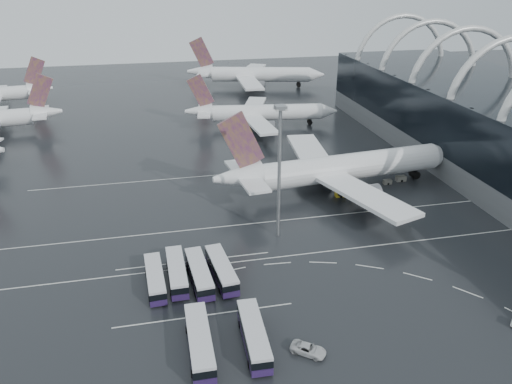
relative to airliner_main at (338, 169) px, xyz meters
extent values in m
plane|color=black|center=(-13.20, -24.74, -5.40)|extent=(420.00, 420.00, 0.00)
torus|color=silver|center=(44.80, 3.26, 12.60)|extent=(33.80, 1.80, 33.80)
torus|color=silver|center=(44.80, 22.26, 12.60)|extent=(33.80, 1.80, 33.80)
torus|color=silver|center=(44.80, 41.26, 12.60)|extent=(33.80, 1.80, 33.80)
torus|color=silver|center=(44.80, 60.26, 12.60)|extent=(33.80, 1.80, 33.80)
cube|color=silver|center=(-13.20, -26.74, -5.39)|extent=(120.00, 0.25, 0.01)
cube|color=silver|center=(-13.20, -12.74, -5.39)|extent=(120.00, 0.25, 0.01)
cube|color=silver|center=(-13.20, 15.26, -5.39)|extent=(120.00, 0.25, 0.01)
cube|color=silver|center=(-37.20, -40.74, -5.39)|extent=(28.00, 0.25, 0.01)
cube|color=silver|center=(-37.20, -24.74, -5.39)|extent=(28.00, 0.25, 0.01)
cylinder|color=white|center=(3.23, 0.35, 0.20)|extent=(46.25, 11.25, 6.37)
cone|color=white|center=(29.29, 3.16, 0.20)|extent=(7.23, 7.04, 6.37)
cone|color=white|center=(-25.01, -2.70, 1.30)|extent=(11.60, 7.51, 6.37)
cube|color=#4E1866|center=(-23.92, -2.58, 9.42)|extent=(10.58, 1.79, 13.49)
cube|color=white|center=(-22.83, -2.46, 1.30)|extent=(7.03, 20.17, 0.55)
cube|color=white|center=(0.34, -13.76, -0.46)|extent=(15.85, 28.47, 0.88)
cube|color=white|center=(-2.61, 13.52, -0.46)|extent=(10.43, 28.08, 0.88)
cylinder|color=slate|center=(3.20, -9.59, -2.44)|extent=(6.40, 4.36, 3.73)
cylinder|color=slate|center=(1.08, 10.05, -2.44)|extent=(6.40, 4.36, 3.73)
cube|color=black|center=(-1.14, -0.12, -4.19)|extent=(13.85, 8.40, 2.41)
cylinder|color=white|center=(-4.26, 54.98, -0.79)|extent=(36.86, 10.13, 5.25)
cone|color=white|center=(16.50, 52.15, -0.79)|extent=(6.09, 5.93, 5.25)
cone|color=white|center=(-26.82, 58.05, 0.12)|extent=(9.67, 6.42, 5.25)
cube|color=#4E1866|center=(-25.93, 57.93, 6.82)|extent=(8.71, 1.71, 11.12)
cube|color=white|center=(-25.03, 57.81, 0.12)|extent=(6.23, 16.69, 0.45)
cube|color=white|center=(-9.38, 44.26, -1.33)|extent=(7.99, 23.03, 0.72)
cube|color=white|center=(-6.32, 66.67, -1.33)|extent=(13.61, 23.43, 0.72)
cylinder|color=slate|center=(-6.26, 47.03, -2.96)|extent=(5.35, 3.72, 3.08)
cylinder|color=slate|center=(-4.06, 63.17, -2.96)|extent=(5.35, 3.72, 3.08)
cube|color=black|center=(-7.85, 55.47, -4.40)|extent=(11.54, 7.20, 1.99)
cylinder|color=white|center=(6.62, 112.82, 0.20)|extent=(42.98, 16.46, 6.37)
cone|color=white|center=(30.54, 106.89, 0.20)|extent=(7.93, 7.77, 6.37)
cone|color=white|center=(-19.43, 119.29, 1.30)|extent=(12.19, 8.83, 6.37)
cube|color=#4E1866|center=(-18.37, 119.02, 9.43)|extent=(10.43, 3.19, 13.50)
cube|color=white|center=(-17.30, 118.76, 1.30)|extent=(9.56, 20.38, 0.55)
cube|color=white|center=(-0.95, 100.56, -0.46)|extent=(8.61, 27.70, 0.88)
cube|color=white|center=(5.66, 127.21, -0.46)|extent=(18.92, 28.06, 0.88)
cylinder|color=slate|center=(3.18, 103.49, -2.43)|extent=(6.76, 5.08, 3.73)
cylinder|color=slate|center=(7.93, 122.68, -2.43)|extent=(6.76, 5.08, 3.73)
cube|color=black|center=(2.36, 113.88, -4.19)|extent=(14.49, 10.00, 2.42)
cone|color=white|center=(-75.58, 66.73, 0.37)|extent=(9.97, 6.43, 5.48)
cube|color=#4E1866|center=(-76.52, 66.63, 7.37)|extent=(9.12, 1.50, 11.63)
cube|color=white|center=(-77.47, 66.53, 0.37)|extent=(5.99, 17.37, 0.47)
cube|color=black|center=(-90.07, 65.23, -4.36)|extent=(11.91, 7.19, 2.08)
cone|color=white|center=(-83.71, 103.65, 0.23)|extent=(9.84, 6.48, 5.36)
cube|color=#4E1866|center=(-84.63, 103.53, 7.07)|extent=(8.90, 1.67, 11.36)
cube|color=white|center=(-85.55, 103.41, 0.23)|extent=(6.22, 17.02, 0.46)
cube|color=black|center=(-97.82, 101.85, -4.38)|extent=(11.74, 7.26, 2.03)
cube|color=#271645|center=(-44.32, -31.32, -4.56)|extent=(3.35, 12.33, 1.03)
cube|color=black|center=(-44.32, -31.32, -3.43)|extent=(3.39, 12.09, 1.22)
cube|color=silver|center=(-44.32, -31.32, -2.61)|extent=(3.35, 12.33, 0.42)
cylinder|color=black|center=(-42.81, -35.15, -4.93)|extent=(0.38, 0.95, 0.94)
cylinder|color=black|center=(-45.42, -35.28, -4.93)|extent=(0.38, 0.95, 0.94)
cylinder|color=black|center=(-43.22, -27.35, -4.93)|extent=(0.38, 0.95, 0.94)
cylinder|color=black|center=(-45.83, -27.48, -4.93)|extent=(0.38, 0.95, 0.94)
cube|color=#271645|center=(-40.62, -30.28, -4.52)|extent=(3.04, 12.81, 1.08)
cube|color=black|center=(-40.62, -30.28, -3.34)|extent=(3.09, 12.55, 1.28)
cube|color=silver|center=(-40.62, -30.28, -2.48)|extent=(3.04, 12.81, 0.44)
cylinder|color=black|center=(-39.19, -34.35, -4.91)|extent=(0.36, 0.99, 0.98)
cylinder|color=black|center=(-41.93, -34.39, -4.91)|extent=(0.36, 0.99, 0.98)
cylinder|color=black|center=(-39.31, -26.18, -4.91)|extent=(0.36, 0.99, 0.98)
cylinder|color=black|center=(-42.05, -26.22, -4.91)|extent=(0.36, 0.99, 0.98)
cube|color=#271645|center=(-36.91, -31.57, -4.51)|extent=(3.75, 13.07, 1.09)
cube|color=black|center=(-36.91, -31.57, -3.32)|extent=(3.79, 12.81, 1.29)
cube|color=silver|center=(-36.91, -31.57, -2.45)|extent=(3.75, 13.07, 0.45)
cylinder|color=black|center=(-35.25, -35.59, -4.90)|extent=(0.41, 1.01, 0.99)
cylinder|color=black|center=(-38.01, -35.78, -4.90)|extent=(0.41, 1.01, 0.99)
cylinder|color=black|center=(-35.82, -27.35, -4.90)|extent=(0.41, 1.01, 0.99)
cylinder|color=black|center=(-38.57, -27.54, -4.90)|extent=(0.41, 1.01, 0.99)
cube|color=#271645|center=(-33.02, -31.28, -4.51)|extent=(4.16, 13.09, 1.09)
cube|color=black|center=(-33.02, -31.28, -3.32)|extent=(4.19, 12.84, 1.29)
cube|color=silver|center=(-33.02, -31.28, -2.45)|extent=(4.16, 13.09, 0.45)
cylinder|color=black|center=(-31.23, -35.23, -4.90)|extent=(0.44, 1.02, 0.99)
cylinder|color=black|center=(-33.98, -35.51, -4.90)|extent=(0.44, 1.02, 0.99)
cylinder|color=black|center=(-32.07, -27.04, -4.90)|extent=(0.44, 1.02, 0.99)
cylinder|color=black|center=(-34.81, -27.32, -4.90)|extent=(0.44, 1.02, 0.99)
cube|color=#271645|center=(-38.78, -48.65, -4.45)|extent=(3.18, 13.74, 1.16)
cube|color=black|center=(-38.78, -48.65, -3.18)|extent=(3.24, 13.47, 1.37)
cube|color=silver|center=(-38.78, -48.65, -2.26)|extent=(3.18, 13.74, 0.47)
cylinder|color=black|center=(-37.35, -53.05, -4.87)|extent=(0.38, 1.06, 1.05)
cylinder|color=black|center=(-40.29, -53.02, -4.87)|extent=(0.38, 1.06, 1.05)
cylinder|color=black|center=(-37.28, -44.27, -4.87)|extent=(0.38, 1.06, 1.05)
cylinder|color=black|center=(-40.21, -44.25, -4.87)|extent=(0.38, 1.06, 1.05)
cube|color=#271645|center=(-31.09, -48.85, -4.49)|extent=(3.39, 13.20, 1.11)
cube|color=black|center=(-31.09, -48.85, -3.28)|extent=(3.44, 12.94, 1.31)
cube|color=silver|center=(-31.09, -48.85, -2.40)|extent=(3.39, 13.20, 0.45)
cylinder|color=black|center=(-29.84, -53.09, -4.90)|extent=(0.39, 1.02, 1.01)
cylinder|color=black|center=(-32.64, -52.99, -4.90)|extent=(0.39, 1.02, 1.01)
cylinder|color=black|center=(-29.54, -44.71, -4.90)|extent=(0.39, 1.02, 1.01)
cylinder|color=black|center=(-32.34, -44.61, -4.90)|extent=(0.39, 1.02, 1.01)
imported|color=silver|center=(-24.02, -52.10, -4.70)|extent=(5.42, 4.89, 1.40)
cylinder|color=gray|center=(-19.69, -18.78, 7.60)|extent=(0.65, 0.65, 26.01)
cube|color=gray|center=(-19.69, -18.78, 20.89)|extent=(2.04, 2.04, 0.74)
cube|color=silver|center=(-19.69, -18.78, 20.61)|extent=(1.86, 1.86, 0.37)
cube|color=gold|center=(5.88, -7.95, -4.71)|extent=(2.52, 1.49, 1.38)
cube|color=slate|center=(13.45, 0.52, -4.85)|extent=(2.01, 1.19, 1.10)
cube|color=gold|center=(-0.67, -3.85, -4.75)|extent=(2.38, 1.41, 1.30)
cube|color=slate|center=(17.57, 1.55, -4.74)|extent=(2.42, 1.43, 1.32)
cube|color=gold|center=(7.61, 11.70, -4.80)|extent=(2.19, 1.30, 1.20)
camera|label=1|loc=(-42.74, -103.48, 44.15)|focal=35.00mm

